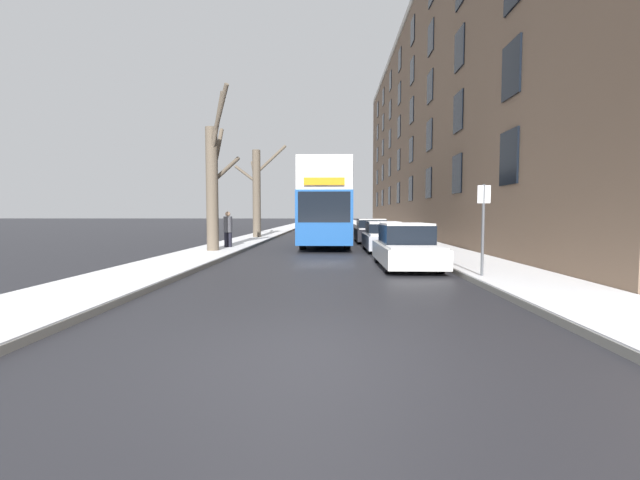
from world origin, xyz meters
The scene contains 12 objects.
ground_plane centered at (0.00, 0.00, 0.00)m, with size 320.00×320.00×0.00m, color #28282D.
sidewalk_left centered at (-4.92, 53.00, 0.08)m, with size 2.44×130.00×0.16m.
sidewalk_right centered at (4.92, 53.00, 0.08)m, with size 2.44×130.00×0.16m.
terrace_facade_right centered at (10.64, 30.10, 8.93)m, with size 9.10×53.34×17.84m.
bare_tree_left_0 centered at (-4.75, 13.11, 3.07)m, with size 1.39×3.57×6.73m.
bare_tree_left_1 centered at (-4.80, 23.83, 3.25)m, with size 3.70×3.07×6.41m.
double_decker_bus centered at (-0.08, 19.17, 2.40)m, with size 2.52×11.72×4.24m.
parked_car_0 centered at (2.61, 8.76, 0.65)m, with size 1.72×4.45×1.41m.
parked_car_1 centered at (2.61, 14.75, 0.63)m, with size 1.69×4.31×1.36m.
parked_car_2 centered at (2.61, 20.65, 0.66)m, with size 1.89×4.23×1.41m.
pedestrian_left_sidewalk centered at (-4.60, 14.92, 1.00)m, with size 0.40×0.40×1.82m.
street_sign_post centered at (4.00, 5.84, 1.40)m, with size 0.32×0.07×2.44m.
Camera 1 is at (0.23, -4.89, 1.70)m, focal length 24.00 mm.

